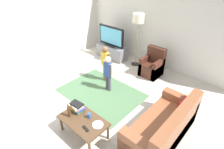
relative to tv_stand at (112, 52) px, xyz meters
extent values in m
plane|color=beige|center=(1.55, -2.30, -0.24)|extent=(7.80, 7.80, 0.00)
cube|color=silver|center=(1.55, 0.70, 1.11)|extent=(6.00, 0.12, 2.70)
cube|color=silver|center=(-1.45, -2.30, 1.11)|extent=(0.12, 6.00, 2.70)
cube|color=#4C724C|center=(1.27, -1.85, -0.24)|extent=(2.20, 1.60, 0.01)
cube|color=slate|center=(0.00, 0.00, 0.01)|extent=(1.20, 0.44, 0.50)
cube|color=black|center=(0.00, -0.05, -0.14)|extent=(1.10, 0.32, 0.03)
cube|color=black|center=(0.00, -0.02, 0.27)|extent=(0.44, 0.28, 0.03)
cube|color=black|center=(0.00, -0.02, 0.63)|extent=(1.10, 0.07, 0.68)
cube|color=#59B2D8|center=(0.00, -0.06, 0.63)|extent=(1.00, 0.01, 0.58)
cube|color=brown|center=(3.24, -2.07, -0.03)|extent=(0.80, 1.80, 0.42)
cube|color=brown|center=(3.54, -2.07, 0.19)|extent=(0.20, 1.80, 0.86)
cube|color=brown|center=(3.24, -1.27, 0.06)|extent=(0.80, 0.20, 0.60)
cube|color=#B22823|center=(3.39, -1.52, 0.32)|extent=(0.10, 0.32, 0.32)
cube|color=#472319|center=(1.79, -0.10, -0.03)|extent=(0.60, 0.60, 0.42)
cube|color=#472319|center=(1.79, 0.12, 0.21)|extent=(0.60, 0.16, 0.90)
cube|color=#472319|center=(1.55, -0.10, 0.06)|extent=(0.12, 0.60, 0.60)
cube|color=#472319|center=(2.03, -0.10, 0.06)|extent=(0.12, 0.60, 0.60)
cylinder|color=#262626|center=(1.00, 0.15, -0.23)|extent=(0.28, 0.28, 0.02)
cylinder|color=#99844C|center=(1.00, 0.15, 0.52)|extent=(0.03, 0.03, 1.50)
cylinder|color=silver|center=(1.00, 0.15, 1.40)|extent=(0.36, 0.36, 0.28)
cylinder|color=gray|center=(0.86, -1.29, 0.01)|extent=(0.08, 0.08, 0.51)
cylinder|color=gray|center=(0.99, -1.30, 0.01)|extent=(0.08, 0.08, 0.51)
cube|color=gold|center=(0.92, -1.29, 0.48)|extent=(0.25, 0.15, 0.44)
sphere|color=brown|center=(0.92, -1.29, 0.79)|extent=(0.18, 0.18, 0.18)
cylinder|color=brown|center=(0.77, -1.28, 0.51)|extent=(0.07, 0.07, 0.39)
cylinder|color=brown|center=(1.08, -1.30, 0.51)|extent=(0.07, 0.07, 0.39)
cylinder|color=#4C4C59|center=(1.27, -1.60, -0.01)|extent=(0.08, 0.08, 0.47)
cylinder|color=#4C4C59|center=(1.38, -1.60, -0.01)|extent=(0.08, 0.08, 0.47)
cube|color=#2D478C|center=(1.32, -1.60, 0.43)|extent=(0.23, 0.14, 0.41)
sphere|color=beige|center=(1.32, -1.60, 0.72)|extent=(0.17, 0.17, 0.17)
cylinder|color=beige|center=(1.18, -1.59, 0.45)|extent=(0.06, 0.06, 0.36)
cylinder|color=beige|center=(1.47, -1.61, 0.45)|extent=(0.06, 0.06, 0.36)
cube|color=#513823|center=(2.03, -3.10, 0.16)|extent=(1.00, 0.60, 0.04)
cylinder|color=#513823|center=(1.58, -3.35, -0.05)|extent=(0.05, 0.05, 0.38)
cylinder|color=#513823|center=(2.48, -3.35, -0.05)|extent=(0.05, 0.05, 0.38)
cylinder|color=#513823|center=(1.58, -2.85, -0.05)|extent=(0.05, 0.05, 0.38)
cylinder|color=#513823|center=(2.48, -2.85, -0.05)|extent=(0.05, 0.05, 0.38)
cube|color=#388C4C|center=(1.74, -3.01, 0.19)|extent=(0.23, 0.17, 0.03)
cube|color=yellow|center=(1.74, -2.98, 0.22)|extent=(0.24, 0.22, 0.03)
cube|color=#334CA5|center=(1.75, -2.98, 0.25)|extent=(0.29, 0.24, 0.03)
cube|color=orange|center=(1.73, -3.01, 0.27)|extent=(0.24, 0.23, 0.03)
cube|color=white|center=(1.73, -3.01, 0.31)|extent=(0.26, 0.22, 0.04)
cube|color=black|center=(1.72, -2.99, 0.34)|extent=(0.29, 0.20, 0.03)
cylinder|color=#4C3319|center=(1.75, -3.22, 0.31)|extent=(0.06, 0.06, 0.27)
cylinder|color=#4C3319|center=(1.75, -3.22, 0.47)|extent=(0.02, 0.02, 0.06)
cube|color=black|center=(2.25, -3.22, 0.19)|extent=(0.18, 0.07, 0.02)
cylinder|color=#2659B2|center=(2.08, -2.98, 0.24)|extent=(0.07, 0.07, 0.12)
cylinder|color=white|center=(2.35, -3.00, 0.18)|extent=(0.22, 0.22, 0.02)
cube|color=silver|center=(2.37, -3.00, 0.19)|extent=(0.15, 0.04, 0.01)
camera|label=1|loc=(4.21, -4.64, 2.87)|focal=28.97mm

